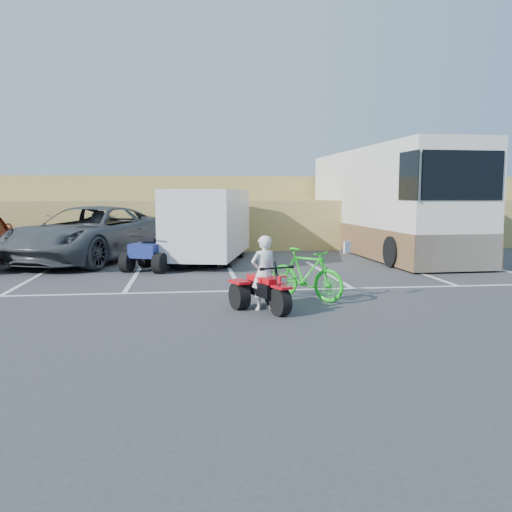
{
  "coord_description": "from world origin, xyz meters",
  "views": [
    {
      "loc": [
        -1.21,
        -10.09,
        2.28
      ],
      "look_at": [
        0.16,
        0.88,
        1.0
      ],
      "focal_mm": 38.0,
      "sensor_mm": 36.0,
      "label": 1
    }
  ],
  "objects": [
    {
      "name": "cargo_trailer",
      "position": [
        -0.54,
        7.96,
        1.3
      ],
      "size": [
        3.21,
        5.49,
        2.41
      ],
      "rotation": [
        0.0,
        0.0,
        -0.24
      ],
      "color": "silver",
      "rests_on": "ground"
    },
    {
      "name": "ground",
      "position": [
        0.0,
        0.0,
        0.0
      ],
      "size": [
        100.0,
        100.0,
        0.0
      ],
      "primitive_type": "plane",
      "color": "#38383A",
      "rests_on": "ground"
    },
    {
      "name": "rv_motorhome",
      "position": [
        6.26,
        9.73,
        1.67
      ],
      "size": [
        3.08,
        10.82,
        3.86
      ],
      "rotation": [
        0.0,
        0.0,
        0.03
      ],
      "color": "silver",
      "rests_on": "ground"
    },
    {
      "name": "quad_atv_green",
      "position": [
        -1.2,
        6.87,
        0.0
      ],
      "size": [
        1.82,
        2.04,
        1.1
      ],
      "primitive_type": null,
      "rotation": [
        0.0,
        0.0,
        0.4
      ],
      "color": "#166116",
      "rests_on": "ground"
    },
    {
      "name": "grey_pickup",
      "position": [
        -4.51,
        8.56,
        0.93
      ],
      "size": [
        5.41,
        7.34,
        1.85
      ],
      "primitive_type": "imported",
      "rotation": [
        0.0,
        0.0,
        -0.4
      ],
      "color": "#404347",
      "rests_on": "ground"
    },
    {
      "name": "quad_atv_blue",
      "position": [
        -2.3,
        6.19,
        0.0
      ],
      "size": [
        1.85,
        2.08,
        1.13
      ],
      "primitive_type": null,
      "rotation": [
        0.0,
        0.0,
        -0.39
      ],
      "color": "navy",
      "rests_on": "ground"
    },
    {
      "name": "grass_embankment",
      "position": [
        0.0,
        15.48,
        1.42
      ],
      "size": [
        40.0,
        8.5,
        3.1
      ],
      "color": "olive",
      "rests_on": "ground"
    },
    {
      "name": "red_trike_atv",
      "position": [
        0.29,
        0.16,
        0.0
      ],
      "size": [
        1.52,
        1.72,
        0.93
      ],
      "primitive_type": null,
      "rotation": [
        0.0,
        0.0,
        0.38
      ],
      "color": "red",
      "rests_on": "ground"
    },
    {
      "name": "parking_stripes",
      "position": [
        0.87,
        4.07,
        0.0
      ],
      "size": [
        28.0,
        5.16,
        0.01
      ],
      "color": "white",
      "rests_on": "ground"
    },
    {
      "name": "green_dirt_bike",
      "position": [
        1.28,
        1.2,
        0.56
      ],
      "size": [
        1.68,
        1.68,
        1.11
      ],
      "primitive_type": "imported",
      "rotation": [
        0.0,
        0.0,
        0.78
      ],
      "color": "#14BF19",
      "rests_on": "ground"
    },
    {
      "name": "rider",
      "position": [
        0.24,
        0.3,
        0.73
      ],
      "size": [
        0.63,
        0.52,
        1.47
      ],
      "primitive_type": "imported",
      "rotation": [
        0.0,
        0.0,
        3.52
      ],
      "color": "white",
      "rests_on": "ground"
    }
  ]
}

